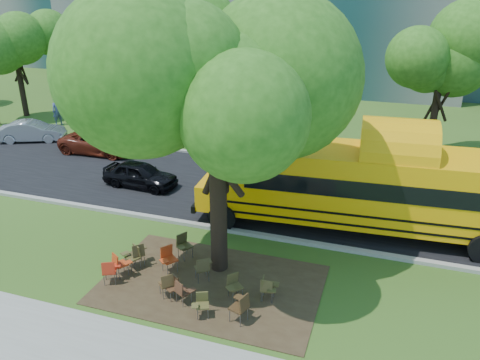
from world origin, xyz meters
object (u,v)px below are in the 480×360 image
(chair_7, at_px, (266,287))
(chair_13, at_px, (268,287))
(chair_14, at_px, (168,257))
(chair_10, at_px, (183,244))
(chair_1, at_px, (119,263))
(chair_12, at_px, (234,284))
(bg_car_silver, at_px, (32,131))
(pedestrian_a, at_px, (58,111))
(chair_2, at_px, (167,282))
(chair_8, at_px, (138,252))
(chair_11, at_px, (203,267))
(chair_3, at_px, (173,285))
(chair_5, at_px, (202,302))
(chair_4, at_px, (183,290))
(chair_6, at_px, (241,305))
(main_tree, at_px, (216,93))
(chair_0, at_px, (110,270))
(black_car, at_px, (140,175))
(bg_car_red, at_px, (100,142))
(school_bus, at_px, (388,188))
(chair_9, at_px, (134,255))

(chair_7, height_order, chair_13, chair_13)
(chair_7, xyz_separation_m, chair_14, (-3.54, 0.45, 0.09))
(chair_10, bearing_deg, chair_1, -10.33)
(chair_10, bearing_deg, chair_12, 87.12)
(bg_car_silver, height_order, pedestrian_a, pedestrian_a)
(chair_2, bearing_deg, chair_8, 99.71)
(chair_2, height_order, bg_car_silver, bg_car_silver)
(chair_11, bearing_deg, chair_3, -153.55)
(chair_1, bearing_deg, chair_5, 15.40)
(chair_1, bearing_deg, chair_10, 80.93)
(chair_4, xyz_separation_m, chair_5, (0.75, -0.32, -0.03))
(chair_5, relative_size, chair_6, 0.82)
(chair_6, xyz_separation_m, chair_13, (0.47, 1.17, -0.08))
(main_tree, relative_size, chair_12, 11.65)
(chair_2, relative_size, chair_11, 0.94)
(chair_0, relative_size, chair_12, 1.06)
(black_car, xyz_separation_m, bg_car_silver, (-9.95, 4.19, 0.02))
(chair_11, bearing_deg, chair_10, 100.63)
(chair_5, height_order, chair_14, chair_14)
(chair_14, bearing_deg, chair_6, 98.09)
(chair_11, xyz_separation_m, chair_14, (-1.33, 0.13, 0.02))
(chair_14, distance_m, bg_car_red, 13.39)
(school_bus, height_order, chair_2, school_bus)
(chair_7, xyz_separation_m, bg_car_silver, (-18.03, 10.79, 0.15))
(chair_12, bearing_deg, chair_1, -45.22)
(black_car, bearing_deg, school_bus, -91.54)
(chair_10, bearing_deg, chair_3, 47.34)
(chair_3, relative_size, bg_car_silver, 0.20)
(chair_4, bearing_deg, chair_2, -170.38)
(chair_4, height_order, chair_10, chair_10)
(bg_car_silver, relative_size, bg_car_red, 0.84)
(chair_12, distance_m, pedestrian_a, 23.10)
(chair_11, bearing_deg, bg_car_red, 99.64)
(chair_0, relative_size, chair_4, 1.07)
(chair_6, height_order, black_car, black_car)
(chair_2, bearing_deg, chair_0, 134.91)
(school_bus, bearing_deg, chair_13, -122.95)
(chair_2, distance_m, chair_14, 1.37)
(chair_13, xyz_separation_m, bg_car_silver, (-18.09, 10.81, 0.14))
(chair_5, distance_m, chair_9, 3.53)
(chair_11, xyz_separation_m, bg_car_red, (-10.50, 9.89, 0.09))
(chair_12, bearing_deg, main_tree, -101.05)
(chair_2, relative_size, chair_13, 1.04)
(chair_7, bearing_deg, black_car, -139.95)
(school_bus, distance_m, chair_8, 9.47)
(chair_2, xyz_separation_m, chair_6, (2.52, -0.42, 0.06))
(chair_5, relative_size, chair_14, 0.82)
(chair_1, xyz_separation_m, chair_13, (4.98, 0.28, -0.04))
(chair_14, relative_size, pedestrian_a, 0.48)
(chair_12, bearing_deg, chair_14, -61.18)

